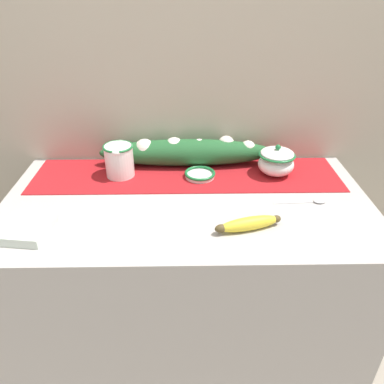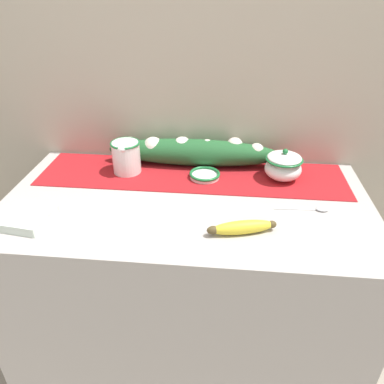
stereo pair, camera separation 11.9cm
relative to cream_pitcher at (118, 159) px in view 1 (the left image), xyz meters
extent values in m
plane|color=gray|center=(0.24, -0.18, -1.00)|extent=(12.00, 12.00, 0.00)
cube|color=#B7B2AD|center=(0.24, -0.18, -0.54)|extent=(1.22, 0.64, 0.94)
cube|color=#B7AD99|center=(0.24, 0.17, 0.20)|extent=(2.02, 0.04, 2.40)
cube|color=#A8191E|center=(0.24, 0.00, -0.07)|extent=(1.13, 0.27, 0.00)
cylinder|color=white|center=(0.00, 0.00, 0.00)|extent=(0.10, 0.10, 0.12)
torus|color=#1E7038|center=(0.00, 0.00, 0.05)|extent=(0.11, 0.11, 0.01)
torus|color=white|center=(0.00, 0.06, 0.00)|extent=(0.06, 0.01, 0.06)
ellipsoid|color=white|center=(0.00, -0.05, 0.05)|extent=(0.03, 0.02, 0.02)
ellipsoid|color=white|center=(0.57, 0.00, -0.02)|extent=(0.13, 0.13, 0.08)
torus|color=#1E7038|center=(0.57, 0.00, 0.01)|extent=(0.13, 0.13, 0.01)
ellipsoid|color=white|center=(0.57, 0.00, 0.02)|extent=(0.12, 0.12, 0.03)
sphere|color=#1E7038|center=(0.57, 0.00, 0.04)|extent=(0.02, 0.02, 0.02)
cylinder|color=white|center=(0.29, -0.02, -0.06)|extent=(0.11, 0.11, 0.01)
torus|color=#1E7038|center=(0.29, -0.02, -0.05)|extent=(0.11, 0.11, 0.01)
ellipsoid|color=yellow|center=(0.43, -0.34, -0.05)|extent=(0.19, 0.09, 0.04)
ellipsoid|color=brown|center=(0.34, -0.37, -0.05)|extent=(0.04, 0.03, 0.02)
ellipsoid|color=brown|center=(0.51, -0.32, -0.05)|extent=(0.03, 0.03, 0.02)
cube|color=silver|center=(0.59, -0.20, -0.07)|extent=(0.13, 0.01, 0.00)
ellipsoid|color=silver|center=(0.68, -0.20, -0.06)|extent=(0.04, 0.03, 0.01)
cube|color=silver|center=(-0.22, -0.35, -0.05)|extent=(0.15, 0.15, 0.03)
ellipsoid|color=#235B2D|center=(0.24, 0.08, -0.01)|extent=(0.67, 0.11, 0.10)
sphere|color=silver|center=(0.00, 0.08, 0.01)|extent=(0.07, 0.07, 0.07)
sphere|color=silver|center=(0.09, 0.08, 0.00)|extent=(0.08, 0.08, 0.08)
sphere|color=silver|center=(0.20, 0.09, 0.01)|extent=(0.08, 0.08, 0.08)
sphere|color=silver|center=(0.29, 0.09, 0.01)|extent=(0.06, 0.06, 0.06)
sphere|color=silver|center=(0.40, 0.10, 0.01)|extent=(0.06, 0.06, 0.06)
sphere|color=silver|center=(0.48, 0.09, 0.00)|extent=(0.06, 0.06, 0.06)
camera|label=1|loc=(0.25, -1.23, 0.59)|focal=35.00mm
camera|label=2|loc=(0.37, -1.23, 0.59)|focal=35.00mm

